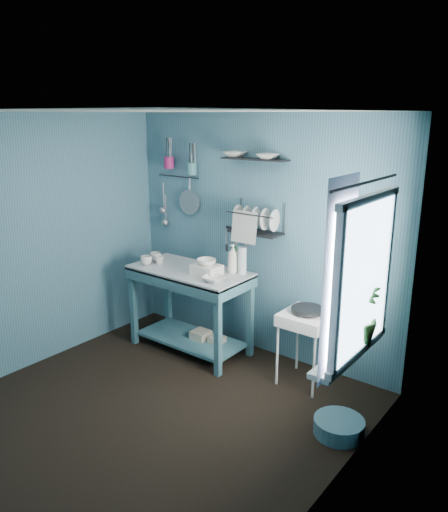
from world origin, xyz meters
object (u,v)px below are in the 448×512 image
Objects in this scene: colander at (189,202)px; storage_tin_small at (217,345)px; utensil_cup_magenta at (169,163)px; dish_rack at (256,218)px; soap_bottle at (233,258)px; potted_plant at (359,314)px; work_counter at (190,310)px; utensil_cup_teal at (192,169)px; mug_left at (146,260)px; mug_right at (155,257)px; storage_tin_large at (201,340)px; wash_tub at (207,270)px; water_bottle at (242,260)px; floor_basin at (339,427)px; mug_mid at (159,260)px; hotplate_stand at (305,348)px; frying_pan at (307,309)px.

colander is 1.40× the size of storage_tin_small.
dish_rack is at bearing -2.33° from utensil_cup_magenta.
potted_plant reaches higher than soap_bottle.
work_counter is 1.53m from utensil_cup_teal.
mug_right is at bearing 97.13° from mug_left.
colander is at bearing 163.78° from soap_bottle.
utensil_cup_teal is 0.46× the size of colander.
dish_rack is at bearing 31.21° from storage_tin_large.
potted_plant is (2.34, -0.83, -0.83)m from utensil_cup_teal.
wash_tub is at bearing -25.30° from utensil_cup_magenta.
water_bottle is at bearing -8.77° from utensil_cup_magenta.
utensil_cup_teal reaches higher than storage_tin_large.
utensil_cup_magenta is at bearing 180.00° from utensil_cup_teal.
dish_rack reaches higher than mug_right.
mug_mid is at bearing 171.39° from floor_basin.
utensil_cup_teal is at bearing 173.99° from hotplate_stand.
soap_bottle is 1.12m from utensil_cup_teal.
utensil_cup_teal is 3.01m from floor_basin.
potted_plant is (2.54, -0.44, 0.11)m from mug_right.
work_counter is 1.34m from hotplate_stand.
utensil_cup_magenta is at bearing 119.06° from mug_mid.
water_bottle is 1.47m from utensil_cup_magenta.
mug_left is at bearing -101.13° from colander.
utensil_cup_teal reaches higher than water_bottle.
mug_mid is 0.50× the size of storage_tin_small.
dish_rack reaches higher than potted_plant.
frying_pan is (0.91, -0.07, -0.32)m from soap_bottle.
storage_tin_small is at bearing -173.73° from hotplate_stand.
wash_tub is at bearing -131.66° from dish_rack.
mug_mid is 2.46m from potted_plant.
storage_tin_large is at bearing 4.76° from mug_right.
floor_basin is at bearing -38.26° from hotplate_stand.
floor_basin is (2.58, -0.81, -1.89)m from utensil_cup_magenta.
water_bottle is (0.27, 0.24, 0.09)m from wash_tub.
storage_tin_large is (0.39, -0.35, -1.80)m from utensil_cup_teal.
utensil_cup_magenta is 2.94m from potted_plant.
potted_plant is 2.06m from storage_tin_small.
storage_tin_large is at bearing 26.56° from work_counter.
mug_left is at bearing -153.40° from dish_rack.
water_bottle is at bearing 20.81° from mug_left.
wash_tub is 0.95m from colander.
work_counter is 1.67m from utensil_cup_magenta.
water_bottle is at bearing 177.17° from hotplate_stand.
mug_left is 0.56× the size of storage_tin_large.
dish_rack is 4.23× the size of utensil_cup_magenta.
storage_tin_large is (-1.23, -0.08, -0.24)m from hotplate_stand.
soap_bottle is at bearing 45.00° from storage_tin_small.
mug_right is at bearing -161.08° from dish_rack.
wash_tub reaches higher than storage_tin_small.
mug_mid is at bearing -171.03° from work_counter.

